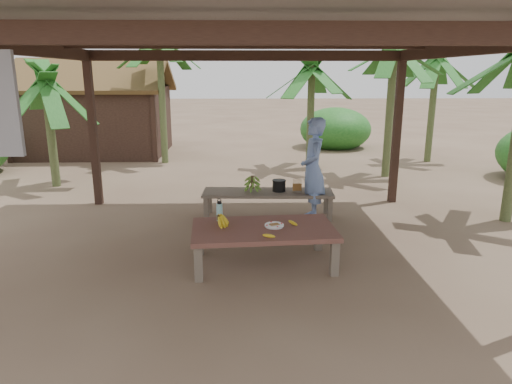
{
  "coord_description": "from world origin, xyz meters",
  "views": [
    {
      "loc": [
        -0.05,
        -6.1,
        2.39
      ],
      "look_at": [
        0.12,
        0.01,
        0.8
      ],
      "focal_mm": 32.0,
      "sensor_mm": 36.0,
      "label": 1
    }
  ],
  "objects_px": {
    "bench": "(268,195)",
    "woman": "(313,169)",
    "work_table": "(263,232)",
    "ripe_banana_bunch": "(218,220)",
    "water_flask": "(220,211)",
    "plate": "(274,226)",
    "cooking_pot": "(279,186)"
  },
  "relations": [
    {
      "from": "work_table",
      "to": "cooking_pot",
      "type": "height_order",
      "value": "cooking_pot"
    },
    {
      "from": "work_table",
      "to": "water_flask",
      "type": "distance_m",
      "value": 0.67
    },
    {
      "from": "bench",
      "to": "woman",
      "type": "height_order",
      "value": "woman"
    },
    {
      "from": "work_table",
      "to": "ripe_banana_bunch",
      "type": "distance_m",
      "value": 0.6
    },
    {
      "from": "plate",
      "to": "cooking_pot",
      "type": "xyz_separation_m",
      "value": [
        0.21,
        2.01,
        0.03
      ]
    },
    {
      "from": "bench",
      "to": "cooking_pot",
      "type": "distance_m",
      "value": 0.24
    },
    {
      "from": "woman",
      "to": "water_flask",
      "type": "bearing_deg",
      "value": -42.81
    },
    {
      "from": "water_flask",
      "to": "woman",
      "type": "xyz_separation_m",
      "value": [
        1.47,
        1.57,
        0.23
      ]
    },
    {
      "from": "plate",
      "to": "cooking_pot",
      "type": "distance_m",
      "value": 2.02
    },
    {
      "from": "bench",
      "to": "cooking_pot",
      "type": "xyz_separation_m",
      "value": [
        0.19,
        0.01,
        0.15
      ]
    },
    {
      "from": "plate",
      "to": "bench",
      "type": "bearing_deg",
      "value": 89.28
    },
    {
      "from": "ripe_banana_bunch",
      "to": "water_flask",
      "type": "height_order",
      "value": "water_flask"
    },
    {
      "from": "work_table",
      "to": "water_flask",
      "type": "relative_size",
      "value": 6.17
    },
    {
      "from": "water_flask",
      "to": "woman",
      "type": "height_order",
      "value": "woman"
    },
    {
      "from": "work_table",
      "to": "bench",
      "type": "height_order",
      "value": "work_table"
    },
    {
      "from": "woman",
      "to": "ripe_banana_bunch",
      "type": "bearing_deg",
      "value": -39.18
    },
    {
      "from": "ripe_banana_bunch",
      "to": "cooking_pot",
      "type": "height_order",
      "value": "ripe_banana_bunch"
    },
    {
      "from": "ripe_banana_bunch",
      "to": "plate",
      "type": "relative_size",
      "value": 1.04
    },
    {
      "from": "work_table",
      "to": "woman",
      "type": "xyz_separation_m",
      "value": [
        0.9,
        1.87,
        0.42
      ]
    },
    {
      "from": "water_flask",
      "to": "cooking_pot",
      "type": "bearing_deg",
      "value": 61.85
    },
    {
      "from": "plate",
      "to": "water_flask",
      "type": "distance_m",
      "value": 0.77
    },
    {
      "from": "ripe_banana_bunch",
      "to": "water_flask",
      "type": "xyz_separation_m",
      "value": [
        0.01,
        0.22,
        0.05
      ]
    },
    {
      "from": "water_flask",
      "to": "work_table",
      "type": "bearing_deg",
      "value": -28.05
    },
    {
      "from": "ripe_banana_bunch",
      "to": "plate",
      "type": "bearing_deg",
      "value": -4.95
    },
    {
      "from": "bench",
      "to": "ripe_banana_bunch",
      "type": "distance_m",
      "value": 2.08
    },
    {
      "from": "bench",
      "to": "plate",
      "type": "distance_m",
      "value": 2.0
    },
    {
      "from": "cooking_pot",
      "to": "plate",
      "type": "bearing_deg",
      "value": -96.1
    },
    {
      "from": "plate",
      "to": "woman",
      "type": "distance_m",
      "value": 2.03
    },
    {
      "from": "ripe_banana_bunch",
      "to": "cooking_pot",
      "type": "bearing_deg",
      "value": 64.47
    },
    {
      "from": "work_table",
      "to": "water_flask",
      "type": "bearing_deg",
      "value": 147.76
    },
    {
      "from": "work_table",
      "to": "bench",
      "type": "xyz_separation_m",
      "value": [
        0.16,
        2.02,
        -0.04
      ]
    },
    {
      "from": "work_table",
      "to": "ripe_banana_bunch",
      "type": "bearing_deg",
      "value": 167.93
    }
  ]
}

